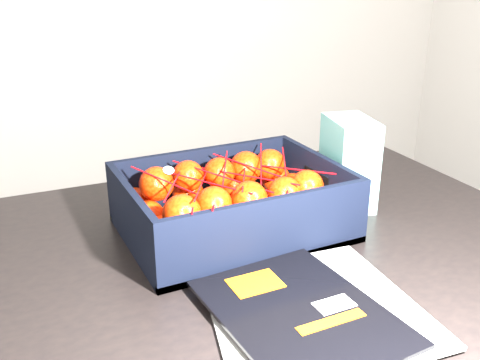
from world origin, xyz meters
name	(u,v)px	position (x,y,z in m)	size (l,w,h in m)	color
table	(228,301)	(-0.13, 0.25, 0.65)	(1.23, 0.85, 0.75)	black
magazine_stack	(310,313)	(-0.11, 0.03, 0.76)	(0.33, 0.32, 0.02)	beige
produce_crate	(233,212)	(-0.09, 0.31, 0.79)	(0.38, 0.28, 0.12)	brown
clementine_heap	(232,200)	(-0.09, 0.31, 0.81)	(0.36, 0.26, 0.11)	red
mesh_net	(230,179)	(-0.10, 0.30, 0.86)	(0.31, 0.25, 0.09)	red
retail_carton	(349,163)	(0.16, 0.32, 0.84)	(0.08, 0.12, 0.18)	silver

